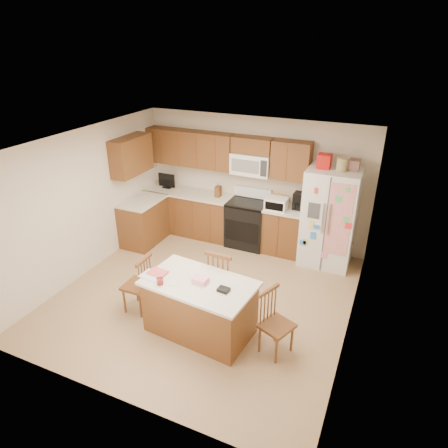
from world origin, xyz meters
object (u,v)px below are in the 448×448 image
at_px(stove, 248,223).
at_px(island, 200,307).
at_px(windsor_chair_right, 275,324).
at_px(refrigerator, 330,217).
at_px(windsor_chair_back, 222,281).
at_px(windsor_chair_left, 139,285).

distance_m(stove, island, 2.75).
xyz_separation_m(island, windsor_chair_right, (1.08, 0.04, 0.02)).
distance_m(refrigerator, windsor_chair_back, 2.39).
xyz_separation_m(windsor_chair_back, windsor_chair_right, (1.02, -0.58, -0.05)).
xyz_separation_m(refrigerator, windsor_chair_right, (-0.16, -2.62, -0.48)).
bearing_deg(stove, windsor_chair_left, -105.61).
bearing_deg(island, stove, 96.83).
height_order(stove, windsor_chair_back, stove).
bearing_deg(windsor_chair_back, island, -96.27).
xyz_separation_m(refrigerator, island, (-1.24, -2.66, -0.50)).
bearing_deg(stove, windsor_chair_back, -79.37).
relative_size(refrigerator, windsor_chair_left, 2.19).
bearing_deg(island, refrigerator, 64.96).
xyz_separation_m(windsor_chair_left, windsor_chair_back, (1.14, 0.56, 0.05)).
relative_size(refrigerator, island, 1.25).
bearing_deg(windsor_chair_back, windsor_chair_left, -153.90).
bearing_deg(refrigerator, stove, 177.70).
height_order(stove, refrigerator, refrigerator).
xyz_separation_m(stove, refrigerator, (1.57, -0.06, 0.45)).
bearing_deg(windsor_chair_left, island, -3.44).
relative_size(stove, refrigerator, 0.55).
bearing_deg(windsor_chair_left, windsor_chair_back, 26.10).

